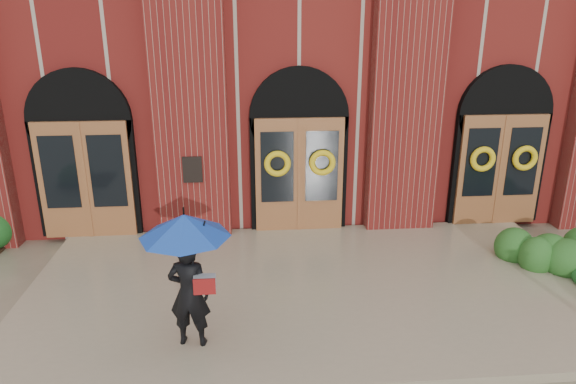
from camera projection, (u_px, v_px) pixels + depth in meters
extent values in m
plane|color=gray|center=(315.00, 296.00, 8.98)|extent=(90.00, 90.00, 0.00)
cube|color=gray|center=(314.00, 288.00, 9.09)|extent=(10.00, 5.30, 0.15)
cube|color=maroon|center=(279.00, 55.00, 16.25)|extent=(16.00, 12.00, 7.00)
cube|color=black|center=(192.00, 170.00, 10.60)|extent=(0.40, 0.05, 0.55)
cube|color=maroon|center=(188.00, 77.00, 10.24)|extent=(1.50, 0.45, 7.00)
cube|color=maroon|center=(408.00, 75.00, 10.60)|extent=(1.50, 0.45, 7.00)
cube|color=#945A30|center=(86.00, 180.00, 10.72)|extent=(1.90, 0.10, 2.50)
cylinder|color=black|center=(80.00, 120.00, 10.46)|extent=(2.10, 0.22, 2.10)
cube|color=#945A30|center=(299.00, 175.00, 11.08)|extent=(1.90, 0.10, 2.50)
cylinder|color=black|center=(299.00, 117.00, 10.81)|extent=(2.10, 0.22, 2.10)
cube|color=#945A30|center=(500.00, 170.00, 11.44)|extent=(1.90, 0.10, 2.50)
cylinder|color=black|center=(504.00, 113.00, 11.17)|extent=(2.10, 0.22, 2.10)
torus|color=yellow|center=(277.00, 164.00, 10.84)|extent=(0.57, 0.13, 0.57)
torus|color=yellow|center=(322.00, 163.00, 10.91)|extent=(0.57, 0.13, 0.57)
torus|color=yellow|center=(483.00, 159.00, 11.20)|extent=(0.57, 0.13, 0.57)
torus|color=yellow|center=(525.00, 158.00, 11.27)|extent=(0.57, 0.13, 0.57)
imported|color=black|center=(189.00, 293.00, 7.19)|extent=(0.64, 0.47, 1.61)
cone|color=#153DA4|center=(185.00, 226.00, 6.86)|extent=(1.43, 1.43, 0.32)
cylinder|color=black|center=(190.00, 256.00, 6.96)|extent=(0.02, 0.02, 0.54)
cube|color=#B4B7BA|center=(205.00, 284.00, 7.02)|extent=(0.32, 0.20, 0.24)
cube|color=maroon|center=(204.00, 287.00, 6.94)|extent=(0.30, 0.07, 0.24)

